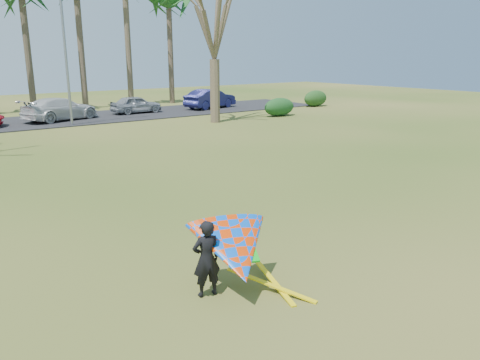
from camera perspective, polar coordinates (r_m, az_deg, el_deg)
ground at (r=10.97m, az=6.34°, el=-7.73°), size 100.00×100.00×0.00m
parking_strip at (r=33.33m, az=-24.64°, el=6.38°), size 46.00×7.00×0.06m
bare_tree_right at (r=30.59m, az=-3.20°, el=19.33°), size 6.27×6.27×9.21m
streetlight at (r=30.72m, az=-20.23°, el=14.52°), size 2.28×0.18×8.00m
hedge_near at (r=33.98m, az=4.81°, el=8.86°), size 2.59×1.17×1.30m
hedge_far at (r=40.98m, az=9.19°, el=9.79°), size 2.44×1.14×1.35m
car_3 at (r=33.39m, az=-21.06°, el=8.09°), size 5.52×3.67×1.49m
car_4 at (r=36.02m, az=-12.55°, el=8.99°), size 3.81×1.64×1.28m
car_5 at (r=38.58m, az=-3.64°, el=9.87°), size 4.93×2.76×1.54m
kite_flyer at (r=8.43m, az=-0.82°, el=-8.63°), size 2.13×2.39×2.02m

